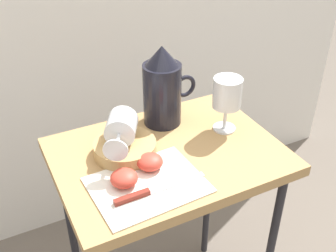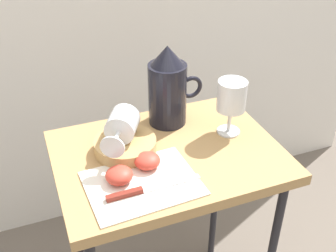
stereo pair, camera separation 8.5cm
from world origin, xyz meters
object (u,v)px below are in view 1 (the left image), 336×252
object	(u,v)px
wine_glass_tipped_near	(121,128)
knife	(147,192)
table	(168,174)
wine_glass_upright	(227,96)
basket_tray	(125,148)
apple_half_left	(124,178)
apple_half_right	(150,162)
pitcher	(163,93)

from	to	relation	value
wine_glass_tipped_near	knife	size ratio (longest dim) A/B	0.69
table	wine_glass_upright	bearing A→B (deg)	7.73
basket_tray	wine_glass_upright	world-z (taller)	wine_glass_upright
apple_half_left	knife	xyz separation A→B (m)	(0.03, -0.05, -0.01)
basket_tray	knife	world-z (taller)	basket_tray
table	wine_glass_upright	world-z (taller)	wine_glass_upright
apple_half_right	wine_glass_tipped_near	bearing A→B (deg)	108.70
pitcher	wine_glass_tipped_near	bearing A→B (deg)	-151.93
wine_glass_tipped_near	apple_half_right	world-z (taller)	wine_glass_tipped_near
knife	apple_half_right	bearing A→B (deg)	61.44
pitcher	wine_glass_upright	bearing A→B (deg)	-39.30
apple_half_left	knife	bearing A→B (deg)	-58.50
table	knife	bearing A→B (deg)	-132.70
wine_glass_tipped_near	apple_half_right	distance (m)	0.12
basket_tray	knife	size ratio (longest dim) A/B	0.71
table	knife	distance (m)	0.19
wine_glass_upright	table	bearing A→B (deg)	-172.27
wine_glass_upright	knife	size ratio (longest dim) A/B	0.69
basket_tray	apple_half_right	xyz separation A→B (m)	(0.03, -0.09, 0.00)
knife	wine_glass_tipped_near	bearing A→B (deg)	86.04
basket_tray	table	bearing A→B (deg)	-22.73
wine_glass_tipped_near	table	bearing A→B (deg)	-27.95
basket_tray	wine_glass_tipped_near	size ratio (longest dim) A/B	1.03
basket_tray	apple_half_right	size ratio (longest dim) A/B	2.50
wine_glass_upright	apple_half_left	bearing A→B (deg)	-164.01
pitcher	wine_glass_upright	xyz separation A→B (m)	(0.14, -0.11, 0.01)
table	wine_glass_tipped_near	distance (m)	0.19
wine_glass_upright	wine_glass_tipped_near	size ratio (longest dim) A/B	1.00
pitcher	apple_half_left	xyz separation A→B (m)	(-0.20, -0.21, -0.07)
pitcher	apple_half_right	xyz separation A→B (m)	(-0.12, -0.18, -0.07)
apple_half_right	basket_tray	bearing A→B (deg)	110.09
wine_glass_upright	apple_half_right	size ratio (longest dim) A/B	2.43
wine_glass_tipped_near	apple_half_left	distance (m)	0.14
pitcher	apple_half_left	distance (m)	0.30
apple_half_left	apple_half_right	world-z (taller)	same
wine_glass_tipped_near	apple_half_left	size ratio (longest dim) A/B	2.44
wine_glass_tipped_near	wine_glass_upright	bearing A→B (deg)	-5.68
apple_half_left	basket_tray	bearing A→B (deg)	67.33
apple_half_left	knife	size ratio (longest dim) A/B	0.28
basket_tray	wine_glass_upright	bearing A→B (deg)	-3.30
wine_glass_upright	apple_half_left	size ratio (longest dim) A/B	2.43
pitcher	apple_half_right	distance (m)	0.23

